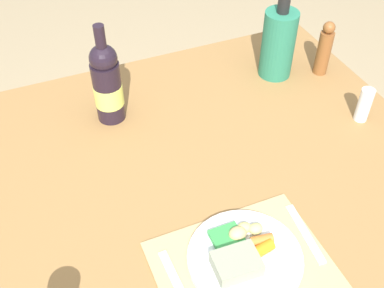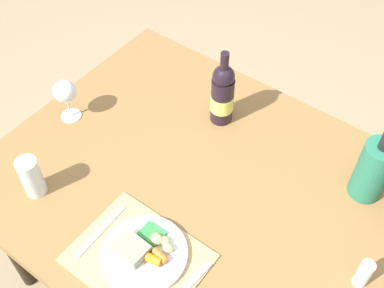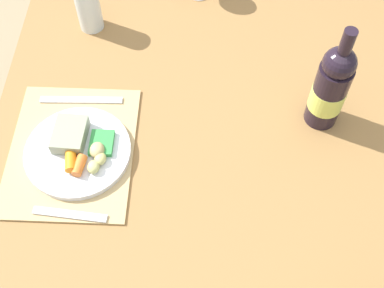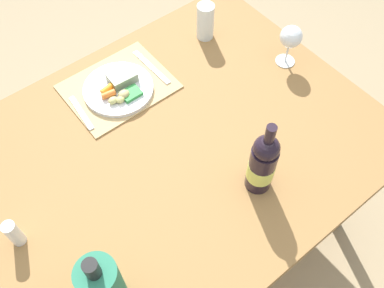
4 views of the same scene
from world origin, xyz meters
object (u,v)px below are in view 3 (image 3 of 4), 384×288
Objects in this scene: knife at (70,214)px; dinner_plate at (78,149)px; wine_bottle at (331,88)px; water_tumbler at (89,9)px; dining_table at (206,166)px; fork at (81,100)px.

dinner_plate is at bearing -172.80° from knife.
wine_bottle is at bearing 122.08° from knife.
knife is 1.14× the size of water_tumbler.
dining_table is 0.37m from fork.
fork reaches higher than dining_table.
fork is 0.28m from water_tumbler.
dinner_plate is 0.17m from knife.
dining_table is at bearing 126.02° from knife.
water_tumbler is at bearing -175.69° from dinner_plate.
wine_bottle is at bearing 64.52° from water_tumbler.
water_tumbler is at bearing -171.08° from knife.
dining_table is 0.32m from dinner_plate.
wine_bottle is at bearing 112.35° from dining_table.
wine_bottle is (-0.30, 0.59, 0.11)m from knife.
wine_bottle is (0.02, 0.62, 0.11)m from fork.
fork is 0.70× the size of wine_bottle.
dinner_plate reaches higher than dining_table.
dining_table is at bearing 92.84° from dinner_plate.
knife is 0.60m from water_tumbler.
water_tumbler is (-0.60, -0.04, 0.06)m from knife.
dinner_plate is 1.20× the size of fork.
water_tumbler reaches higher than knife.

